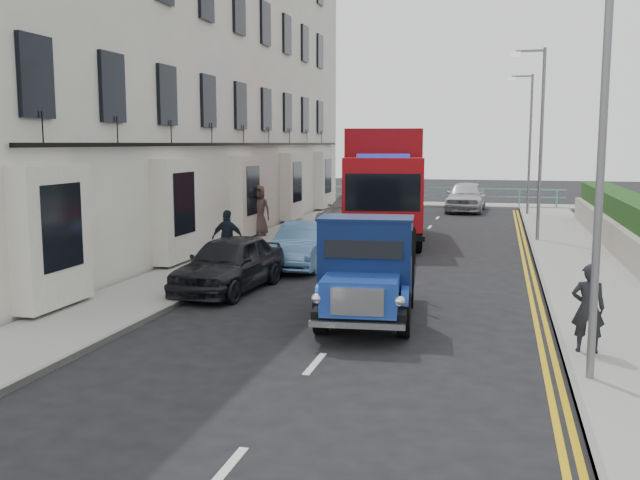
{
  "coord_description": "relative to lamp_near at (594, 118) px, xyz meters",
  "views": [
    {
      "loc": [
        2.87,
        -13.08,
        3.64
      ],
      "look_at": [
        -1.14,
        2.87,
        1.4
      ],
      "focal_mm": 40.0,
      "sensor_mm": 36.0,
      "label": 1
    }
  ],
  "objects": [
    {
      "name": "lamp_mid",
      "position": [
        0.0,
        16.0,
        0.0
      ],
      "size": [
        1.23,
        0.18,
        7.0
      ],
      "color": "slate",
      "rests_on": "ground"
    },
    {
      "name": "terrace_west",
      "position": [
        -13.65,
        15.0,
        3.17
      ],
      "size": [
        6.31,
        30.2,
        14.25
      ],
      "color": "silver",
      "rests_on": "ground"
    },
    {
      "name": "seafront_car_right",
      "position": [
        -3.0,
        27.77,
        -3.19
      ],
      "size": [
        2.1,
        4.83,
        1.62
      ],
      "primitive_type": "imported",
      "rotation": [
        0.0,
        0.0,
        -0.04
      ],
      "color": "silver",
      "rests_on": "ground"
    },
    {
      "name": "seafront_railing",
      "position": [
        -4.18,
        30.2,
        -3.42
      ],
      "size": [
        13.0,
        0.08,
        1.11
      ],
      "color": "#59B2A5",
      "rests_on": "ground"
    },
    {
      "name": "parked_car_mid",
      "position": [
        -6.78,
        9.0,
        -3.34
      ],
      "size": [
        1.51,
        4.05,
        1.32
      ],
      "primitive_type": "imported",
      "rotation": [
        0.0,
        0.0,
        -0.03
      ],
      "color": "#5684B8",
      "rests_on": "ground"
    },
    {
      "name": "red_lorry",
      "position": [
        -5.56,
        15.62,
        -1.79
      ],
      "size": [
        3.86,
        8.23,
        4.15
      ],
      "rotation": [
        0.0,
        0.0,
        0.16
      ],
      "color": "black",
      "rests_on": "ground"
    },
    {
      "name": "lamp_far",
      "position": [
        0.0,
        26.0,
        0.0
      ],
      "size": [
        1.23,
        0.18,
        7.0
      ],
      "color": "slate",
      "rests_on": "ground"
    },
    {
      "name": "ground",
      "position": [
        -4.18,
        2.0,
        -4.0
      ],
      "size": [
        120.0,
        120.0,
        0.0
      ],
      "primitive_type": "plane",
      "color": "black",
      "rests_on": "ground"
    },
    {
      "name": "seafront_car_left",
      "position": [
        -6.87,
        25.72,
        -3.27
      ],
      "size": [
        3.81,
        5.71,
        1.46
      ],
      "primitive_type": "imported",
      "rotation": [
        0.0,
        0.0,
        3.43
      ],
      "color": "black",
      "rests_on": "ground"
    },
    {
      "name": "bedford_lorry",
      "position": [
        -3.82,
        2.71,
        -3.0
      ],
      "size": [
        2.21,
        4.74,
        2.17
      ],
      "rotation": [
        0.0,
        0.0,
        0.09
      ],
      "color": "black",
      "rests_on": "ground"
    },
    {
      "name": "pedestrian_east_near",
      "position": [
        0.22,
        1.41,
        -3.12
      ],
      "size": [
        0.56,
        0.37,
        1.52
      ],
      "primitive_type": "imported",
      "rotation": [
        0.0,
        0.0,
        3.15
      ],
      "color": "black",
      "rests_on": "pavement_east"
    },
    {
      "name": "pedestrian_west_far",
      "position": [
        -10.18,
        14.59,
        -2.9
      ],
      "size": [
        0.97,
        0.65,
        1.95
      ],
      "primitive_type": "imported",
      "rotation": [
        0.0,
        0.0,
        -0.03
      ],
      "color": "#443431",
      "rests_on": "pavement_west"
    },
    {
      "name": "parked_car_rear",
      "position": [
        -7.11,
        18.23,
        -3.23
      ],
      "size": [
        2.75,
        5.53,
        1.54
      ],
      "primitive_type": "imported",
      "rotation": [
        0.0,
        0.0,
        -0.11
      ],
      "color": "#A4A4A8",
      "rests_on": "ground"
    },
    {
      "name": "parked_car_front",
      "position": [
        -7.72,
        5.2,
        -3.3
      ],
      "size": [
        1.96,
        4.19,
        1.39
      ],
      "primitive_type": "imported",
      "rotation": [
        0.0,
        0.0,
        -0.08
      ],
      "color": "black",
      "rests_on": "ground"
    },
    {
      "name": "pavement_east",
      "position": [
        1.12,
        11.0,
        -3.94
      ],
      "size": [
        2.6,
        38.0,
        0.12
      ],
      "primitive_type": "cube",
      "color": "gray",
      "rests_on": "ground"
    },
    {
      "name": "pavement_west",
      "position": [
        -9.38,
        11.0,
        -3.94
      ],
      "size": [
        2.4,
        38.0,
        0.12
      ],
      "primitive_type": "cube",
      "color": "gray",
      "rests_on": "ground"
    },
    {
      "name": "pedestrian_west_near",
      "position": [
        -8.7,
        7.63,
        -3.05
      ],
      "size": [
        0.97,
        0.41,
        1.65
      ],
      "primitive_type": "imported",
      "rotation": [
        0.0,
        0.0,
        3.13
      ],
      "color": "black",
      "rests_on": "pavement_west"
    },
    {
      "name": "sea_plane",
      "position": [
        -4.18,
        62.0,
        -4.0
      ],
      "size": [
        120.0,
        120.0,
        0.0
      ],
      "primitive_type": "plane",
      "color": "#50606D",
      "rests_on": "ground"
    },
    {
      "name": "lamp_near",
      "position": [
        0.0,
        0.0,
        0.0
      ],
      "size": [
        1.23,
        0.18,
        7.0
      ],
      "color": "slate",
      "rests_on": "ground"
    },
    {
      "name": "promenade",
      "position": [
        -4.18,
        31.0,
        -3.94
      ],
      "size": [
        30.0,
        2.5,
        0.12
      ],
      "primitive_type": "cube",
      "color": "gray",
      "rests_on": "ground"
    }
  ]
}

